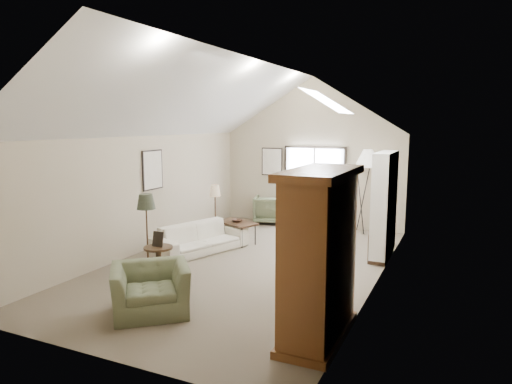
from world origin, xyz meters
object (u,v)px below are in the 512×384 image
at_px(armchair_near, 151,289).
at_px(sofa, 200,238).
at_px(side_chair, 332,212).
at_px(armoire, 319,256).
at_px(coffee_table, 237,232).
at_px(side_table, 159,261).
at_px(armchair_far, 269,209).

bearing_deg(armchair_near, sofa, 68.91).
bearing_deg(side_chair, armchair_near, -92.80).
height_order(armoire, side_chair, armoire).
height_order(coffee_table, side_chair, side_chair).
relative_size(armchair_near, coffee_table, 1.12).
bearing_deg(side_table, side_chair, 66.37).
relative_size(armchair_far, side_chair, 0.81).
bearing_deg(armchair_far, armoire, 101.44).
relative_size(armoire, side_table, 4.13).
xyz_separation_m(armchair_far, side_chair, (1.88, -0.36, 0.13)).
height_order(armchair_far, side_table, armchair_far).
xyz_separation_m(armoire, coffee_table, (-3.13, 3.79, -0.85)).
bearing_deg(side_table, sofa, 93.58).
xyz_separation_m(armchair_far, side_table, (-0.12, -4.93, -0.12)).
height_order(sofa, side_table, sofa).
distance_m(armchair_near, side_chair, 6.11).
bearing_deg(coffee_table, side_chair, 48.42).
distance_m(armchair_near, side_table, 1.72).
bearing_deg(sofa, armchair_far, 16.60).
distance_m(armoire, armchair_near, 2.60).
bearing_deg(armchair_near, side_table, 83.04).
height_order(sofa, coffee_table, sofa).
xyz_separation_m(armchair_near, coffee_table, (-0.66, 4.07, -0.11)).
xyz_separation_m(armoire, armchair_near, (-2.47, -0.27, -0.74)).
bearing_deg(side_chair, armchair_far, 176.35).
distance_m(armchair_near, armchair_far, 6.42).
bearing_deg(coffee_table, armchair_far, 93.84).
relative_size(armchair_near, side_chair, 1.06).
bearing_deg(armchair_far, armchair_near, 80.40).
bearing_deg(side_chair, sofa, -118.02).
bearing_deg(armchair_far, side_chair, 152.22).
bearing_deg(coffee_table, armoire, -50.45).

